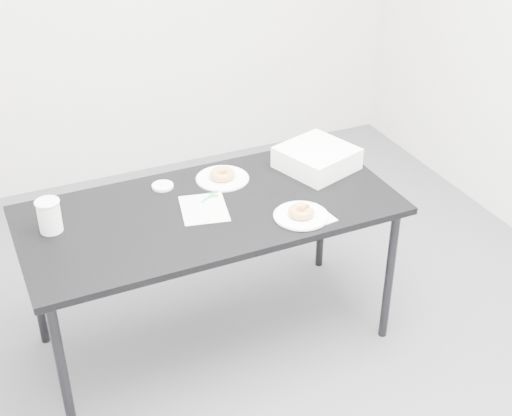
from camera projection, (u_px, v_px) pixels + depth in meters
name	position (u px, v px, depth m)	size (l,w,h in m)	color
floor	(235.00, 352.00, 3.47)	(4.00, 4.00, 0.00)	#515055
table	(210.00, 218.00, 3.19)	(1.68, 0.80, 0.76)	black
scorecard	(204.00, 209.00, 3.15)	(0.20, 0.25, 0.00)	silver
logo_patch	(213.00, 195.00, 3.25)	(0.04, 0.04, 0.00)	green
pen	(210.00, 196.00, 3.23)	(0.01, 0.01, 0.12)	#0E9B9B
napkin	(311.00, 217.00, 3.09)	(0.17, 0.17, 0.00)	silver
plate_near	(301.00, 216.00, 3.09)	(0.24, 0.24, 0.01)	white
donut_near	(301.00, 211.00, 3.08)	(0.11, 0.11, 0.04)	#C77D3F
plate_far	(222.00, 179.00, 3.38)	(0.25, 0.25, 0.01)	white
donut_far	(222.00, 174.00, 3.37)	(0.12, 0.12, 0.04)	#C77D3F
coffee_cup	(49.00, 216.00, 2.96)	(0.10, 0.10, 0.15)	white
cup_lid	(163.00, 186.00, 3.31)	(0.10, 0.10, 0.01)	white
bakery_box	(317.00, 158.00, 3.45)	(0.32, 0.32, 0.11)	white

